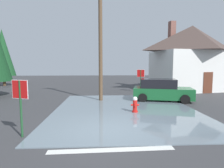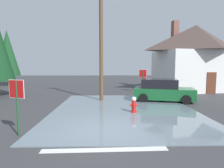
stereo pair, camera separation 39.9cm
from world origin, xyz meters
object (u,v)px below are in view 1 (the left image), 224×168
fire_hydrant (135,105)px  stop_sign_far (141,76)px  pine_tree_tall_left (3,53)px  house (191,57)px  parked_car (161,90)px  utility_pole (100,41)px  stop_sign_near (20,97)px

fire_hydrant → stop_sign_far: size_ratio=0.41×
stop_sign_far → pine_tree_tall_left: size_ratio=0.31×
stop_sign_far → house: size_ratio=0.25×
fire_hydrant → house: house is taller
fire_hydrant → parked_car: parked_car is taller
utility_pole → parked_car: (4.54, -0.17, -3.65)m
stop_sign_far → house: 6.21m
stop_sign_far → fire_hydrant: bearing=-103.7°
fire_hydrant → stop_sign_far: bearing=76.3°
fire_hydrant → stop_sign_far: 8.19m
utility_pole → stop_sign_far: (3.87, 4.24, -2.85)m
parked_car → pine_tree_tall_left: 20.60m
stop_sign_near → parked_car: stop_sign_near is taller
utility_pole → parked_car: bearing=-2.1°
house → pine_tree_tall_left: (-22.10, 5.13, 0.70)m
stop_sign_near → parked_car: (7.40, 6.79, -0.74)m
house → parked_car: bearing=-130.6°
utility_pole → parked_car: 5.83m
house → pine_tree_tall_left: size_ratio=1.24×
parked_car → pine_tree_tall_left: bearing=147.1°
parked_car → utility_pole: bearing=177.9°
parked_car → pine_tree_tall_left: pine_tree_tall_left is taller
fire_hydrant → utility_pole: (-1.94, 3.64, 3.98)m
stop_sign_near → fire_hydrant: bearing=34.6°
utility_pole → house: size_ratio=0.95×
utility_pole → parked_car: size_ratio=1.86×
stop_sign_near → stop_sign_far: size_ratio=0.96×
fire_hydrant → utility_pole: size_ratio=0.11×
parked_car → fire_hydrant: bearing=-126.7°
fire_hydrant → pine_tree_tall_left: pine_tree_tall_left is taller
fire_hydrant → stop_sign_far: (1.93, 7.88, 1.13)m
fire_hydrant → pine_tree_tall_left: (-14.46, 14.49, 3.76)m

